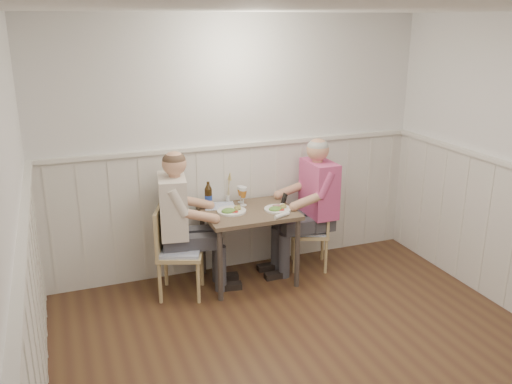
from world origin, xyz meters
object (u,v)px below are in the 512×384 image
diner_cream (179,233)px  chair_right (314,228)px  grass_vase (228,189)px  beer_bottle (208,196)px  man_in_pink (314,214)px  dining_table (249,220)px  chair_left (175,248)px

diner_cream → chair_right: bearing=0.1°
grass_vase → beer_bottle: bearing=-159.7°
man_in_pink → beer_bottle: size_ratio=5.35×
dining_table → chair_left: (-0.76, -0.03, -0.17)m
dining_table → man_in_pink: man_in_pink is taller
chair_left → beer_bottle: (0.41, 0.25, 0.39)m
dining_table → chair_right: size_ratio=1.10×
man_in_pink → grass_vase: bearing=162.5°
man_in_pink → chair_right: bearing=49.1°
beer_bottle → grass_vase: (0.23, 0.09, 0.03)m
diner_cream → beer_bottle: diner_cream is taller
chair_right → chair_left: (-1.51, -0.08, 0.04)m
dining_table → man_in_pink: 0.75m
chair_left → beer_bottle: beer_bottle is taller
chair_left → beer_bottle: 0.62m
dining_table → grass_vase: bearing=109.8°
chair_left → diner_cream: diner_cream is taller
man_in_pink → diner_cream: (-1.44, 0.01, -0.00)m
man_in_pink → beer_bottle: (-1.08, 0.18, 0.27)m
dining_table → man_in_pink: size_ratio=0.62×
man_in_pink → diner_cream: bearing=179.5°
beer_bottle → dining_table: bearing=-33.3°
chair_right → man_in_pink: man_in_pink is taller
man_in_pink → beer_bottle: man_in_pink is taller
dining_table → diner_cream: size_ratio=0.63×
chair_right → beer_bottle: (-1.10, 0.17, 0.43)m
chair_left → grass_vase: 0.84m
man_in_pink → diner_cream: man_in_pink is taller
grass_vase → dining_table: bearing=-70.2°
chair_right → man_in_pink: (-0.01, -0.01, 0.16)m
chair_left → man_in_pink: size_ratio=0.62×
dining_table → grass_vase: 0.41m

